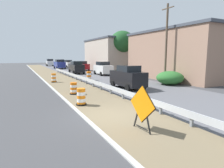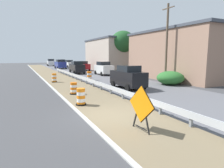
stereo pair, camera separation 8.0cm
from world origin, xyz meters
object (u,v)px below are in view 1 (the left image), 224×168
object	(u,v)px
traffic_barrel_nearest	(81,98)
car_trailing_near_lane	(103,68)
warning_sign_diamond	(142,106)
car_lead_near_lane	(60,64)
car_distant_a	(68,64)
utility_pole_near	(166,43)
traffic_barrel_mid	(54,78)
car_lead_far_lane	(50,62)
car_trailing_far_lane	(128,77)
car_distant_b	(76,67)
traffic_barrel_close	(74,89)
car_mid_far_lane	(82,66)
traffic_barrel_far	(89,76)

from	to	relation	value
traffic_barrel_nearest	car_trailing_near_lane	distance (m)	18.88
warning_sign_diamond	car_lead_near_lane	bearing A→B (deg)	-100.73
car_distant_a	utility_pole_near	world-z (taller)	utility_pole_near
traffic_barrel_mid	car_lead_far_lane	xyz separation A→B (m)	(5.21, 37.05, 0.57)
car_trailing_far_lane	traffic_barrel_nearest	bearing A→B (deg)	122.40
traffic_barrel_mid	car_distant_a	size ratio (longest dim) A/B	0.23
car_trailing_near_lane	car_distant_a	xyz separation A→B (m)	(-0.10, 22.63, -0.10)
car_trailing_far_lane	car_distant_b	xyz separation A→B (m)	(-0.13, 16.94, -0.01)
car_trailing_near_lane	car_trailing_far_lane	xyz separation A→B (m)	(-3.09, -12.67, 0.02)
traffic_barrel_nearest	traffic_barrel_close	bearing A→B (deg)	82.16
traffic_barrel_mid	utility_pole_near	world-z (taller)	utility_pole_near
car_mid_far_lane	car_trailing_far_lane	xyz separation A→B (m)	(-2.83, -22.89, 0.11)
car_lead_far_lane	warning_sign_diamond	bearing A→B (deg)	177.05
traffic_barrel_mid	traffic_barrel_far	size ratio (longest dim) A/B	0.91
traffic_barrel_nearest	car_lead_near_lane	world-z (taller)	car_lead_near_lane
warning_sign_diamond	traffic_barrel_far	xyz separation A→B (m)	(3.48, 16.13, -0.53)
car_lead_near_lane	car_trailing_far_lane	size ratio (longest dim) A/B	1.01
car_lead_far_lane	car_mid_far_lane	world-z (taller)	car_lead_far_lane
car_distant_a	car_mid_far_lane	bearing A→B (deg)	-2.98
warning_sign_diamond	car_trailing_near_lane	bearing A→B (deg)	-114.23
traffic_barrel_far	car_distant_b	xyz separation A→B (m)	(1.22, 9.83, 0.56)
traffic_barrel_nearest	car_mid_far_lane	bearing A→B (deg)	72.11
car_lead_far_lane	car_distant_b	xyz separation A→B (m)	(0.25, -27.53, 0.04)
traffic_barrel_nearest	traffic_barrel_mid	xyz separation A→B (m)	(0.26, 11.37, -0.01)
traffic_barrel_far	traffic_barrel_mid	bearing A→B (deg)	175.80
traffic_barrel_mid	traffic_barrel_far	bearing A→B (deg)	-4.20
traffic_barrel_nearest	car_trailing_near_lane	bearing A→B (deg)	61.75
traffic_barrel_mid	car_distant_b	xyz separation A→B (m)	(5.46, 9.52, 0.61)
traffic_barrel_mid	car_trailing_near_lane	size ratio (longest dim) A/B	0.24
traffic_barrel_nearest	car_lead_far_lane	bearing A→B (deg)	83.56
car_trailing_far_lane	utility_pole_near	world-z (taller)	utility_pole_near
car_trailing_near_lane	utility_pole_near	distance (m)	12.10
traffic_barrel_close	car_lead_near_lane	world-z (taller)	car_lead_near_lane
car_lead_far_lane	utility_pole_near	distance (m)	43.63
warning_sign_diamond	car_lead_far_lane	xyz separation A→B (m)	(4.46, 53.49, -0.01)
traffic_barrel_nearest	car_distant_a	bearing A→B (deg)	77.32
warning_sign_diamond	traffic_barrel_close	xyz separation A→B (m)	(-0.52, 8.61, -0.62)
car_lead_near_lane	car_trailing_near_lane	distance (m)	18.05
car_distant_a	utility_pole_near	xyz separation A→B (m)	(2.92, -33.87, 3.57)
traffic_barrel_nearest	car_lead_near_lane	distance (m)	34.80
warning_sign_diamond	traffic_barrel_close	distance (m)	8.65
car_trailing_near_lane	car_distant_a	bearing A→B (deg)	-177.98
car_distant_a	traffic_barrel_mid	bearing A→B (deg)	-19.31
car_lead_near_lane	car_trailing_near_lane	world-z (taller)	car_lead_near_lane
traffic_barrel_mid	car_distant_a	world-z (taller)	car_distant_a
car_lead_near_lane	car_mid_far_lane	distance (m)	8.13
traffic_barrel_far	car_mid_far_lane	xyz separation A→B (m)	(4.17, 15.79, 0.47)
traffic_barrel_far	car_mid_far_lane	world-z (taller)	car_mid_far_lane
car_distant_a	car_distant_b	distance (m)	18.63
traffic_barrel_close	car_trailing_near_lane	xyz separation A→B (m)	(8.44, 13.08, 0.64)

